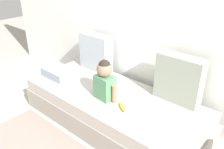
{
  "coord_description": "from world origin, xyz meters",
  "views": [
    {
      "loc": [
        1.53,
        -1.77,
        1.82
      ],
      "look_at": [
        -0.01,
        0.0,
        0.65
      ],
      "focal_mm": 38.19,
      "sensor_mm": 36.0,
      "label": 1
    }
  ],
  "objects_px": {
    "folded_blanket": "(59,72)",
    "throw_pillow_left": "(96,52)",
    "couch": "(112,109)",
    "banana": "(122,107)",
    "throw_pillow_right": "(179,79)",
    "toddler": "(105,80)"
  },
  "relations": [
    {
      "from": "couch",
      "to": "folded_blanket",
      "type": "height_order",
      "value": "folded_blanket"
    },
    {
      "from": "throw_pillow_left",
      "to": "throw_pillow_right",
      "type": "height_order",
      "value": "throw_pillow_right"
    },
    {
      "from": "couch",
      "to": "banana",
      "type": "height_order",
      "value": "banana"
    },
    {
      "from": "throw_pillow_right",
      "to": "folded_blanket",
      "type": "xyz_separation_m",
      "value": [
        -1.44,
        -0.47,
        -0.2
      ]
    },
    {
      "from": "throw_pillow_right",
      "to": "banana",
      "type": "xyz_separation_m",
      "value": [
        -0.35,
        -0.51,
        -0.24
      ]
    },
    {
      "from": "couch",
      "to": "banana",
      "type": "xyz_separation_m",
      "value": [
        0.26,
        -0.15,
        0.22
      ]
    },
    {
      "from": "toddler",
      "to": "throw_pillow_right",
      "type": "bearing_deg",
      "value": 37.1
    },
    {
      "from": "banana",
      "to": "folded_blanket",
      "type": "distance_m",
      "value": 1.09
    },
    {
      "from": "banana",
      "to": "folded_blanket",
      "type": "xyz_separation_m",
      "value": [
        -1.09,
        0.03,
        0.04
      ]
    },
    {
      "from": "folded_blanket",
      "to": "throw_pillow_left",
      "type": "bearing_deg",
      "value": 65.32
    },
    {
      "from": "throw_pillow_left",
      "to": "throw_pillow_right",
      "type": "bearing_deg",
      "value": 0.0
    },
    {
      "from": "throw_pillow_left",
      "to": "throw_pillow_right",
      "type": "distance_m",
      "value": 1.22
    },
    {
      "from": "couch",
      "to": "folded_blanket",
      "type": "relative_size",
      "value": 5.53
    },
    {
      "from": "throw_pillow_left",
      "to": "throw_pillow_right",
      "type": "relative_size",
      "value": 0.96
    },
    {
      "from": "toddler",
      "to": "banana",
      "type": "xyz_separation_m",
      "value": [
        0.28,
        -0.03,
        -0.21
      ]
    },
    {
      "from": "throw_pillow_left",
      "to": "folded_blanket",
      "type": "height_order",
      "value": "throw_pillow_left"
    },
    {
      "from": "couch",
      "to": "throw_pillow_left",
      "type": "xyz_separation_m",
      "value": [
        -0.61,
        0.36,
        0.45
      ]
    },
    {
      "from": "throw_pillow_right",
      "to": "banana",
      "type": "distance_m",
      "value": 0.66
    },
    {
      "from": "banana",
      "to": "toddler",
      "type": "bearing_deg",
      "value": 172.84
    },
    {
      "from": "banana",
      "to": "folded_blanket",
      "type": "bearing_deg",
      "value": 178.36
    },
    {
      "from": "throw_pillow_left",
      "to": "folded_blanket",
      "type": "relative_size",
      "value": 1.25
    },
    {
      "from": "toddler",
      "to": "throw_pillow_left",
      "type": "bearing_deg",
      "value": 141.63
    }
  ]
}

